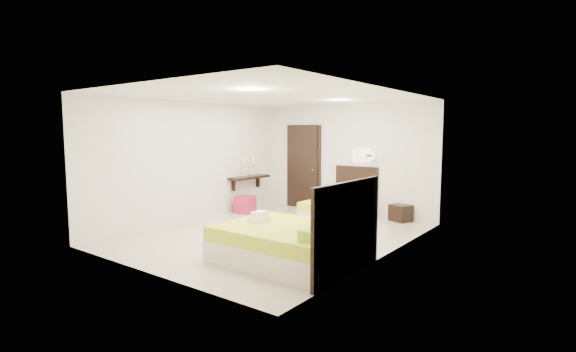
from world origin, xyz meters
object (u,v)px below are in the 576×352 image
Objects in this scene: bed_single at (339,207)px; bed_double at (293,242)px; nightstand at (401,213)px; ottoman at (245,204)px.

bed_single is 0.88× the size of bed_double.
ottoman is (-3.37, -1.34, 0.02)m from nightstand.
nightstand is 1.00× the size of ottoman.
bed_single is 4.48× the size of ottoman.
bed_double reaches higher than bed_single.
nightstand is at bearing 30.25° from bed_single.
ottoman is (-2.21, -0.67, -0.07)m from bed_single.
bed_single is 3.25m from bed_double.
bed_double is 5.04× the size of nightstand.
bed_single is 2.31m from ottoman.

